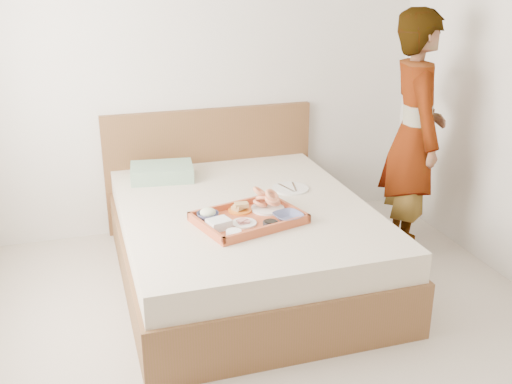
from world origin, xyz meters
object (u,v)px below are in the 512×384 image
object	(u,v)px
tray	(249,218)
person	(414,136)
dinner_plate	(290,188)
bed	(244,242)

from	to	relation	value
tray	person	world-z (taller)	person
dinner_plate	tray	bearing A→B (deg)	-133.90
bed	tray	distance (m)	0.40
bed	person	distance (m)	1.40
bed	tray	xyz separation A→B (m)	(-0.05, -0.27, 0.29)
tray	dinner_plate	size ratio (longest dim) A/B	2.39
bed	tray	bearing A→B (deg)	-100.33
bed	tray	size ratio (longest dim) A/B	3.29
bed	person	world-z (taller)	person
tray	person	xyz separation A→B (m)	(1.31, 0.35, 0.31)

